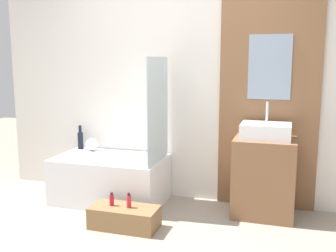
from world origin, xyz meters
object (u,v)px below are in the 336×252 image
object	(u,v)px
wooden_step_bench	(124,217)
bottle_soap_primary	(112,200)
bathtub	(110,179)
bottle_soap_secondary	(129,201)
vase_tall_dark	(80,139)
sink	(266,131)
vase_round_light	(92,145)

from	to	relation	value
wooden_step_bench	bottle_soap_primary	xyz separation A→B (m)	(-0.12, 0.00, 0.15)
bathtub	bottle_soap_secondary	world-z (taller)	bathtub
vase_tall_dark	bottle_soap_secondary	distance (m)	1.32
vase_tall_dark	bottle_soap_primary	world-z (taller)	vase_tall_dark
sink	vase_tall_dark	size ratio (longest dim) A/B	1.68
vase_tall_dark	bottle_soap_primary	bearing A→B (deg)	-47.14
bathtub	bottle_soap_secondary	size ratio (longest dim) A/B	8.46
vase_tall_dark	vase_round_light	distance (m)	0.18
sink	bottle_soap_secondary	distance (m)	1.43
vase_round_light	bottle_soap_primary	bearing A→B (deg)	-52.54
bottle_soap_primary	bottle_soap_secondary	xyz separation A→B (m)	(0.17, 0.00, 0.01)
bottle_soap_primary	bottle_soap_secondary	bearing A→B (deg)	0.00
bathtub	sink	bearing A→B (deg)	3.22
wooden_step_bench	vase_tall_dark	world-z (taller)	vase_tall_dark
vase_tall_dark	sink	bearing A→B (deg)	-4.72
bathtub	wooden_step_bench	size ratio (longest dim) A/B	1.88
bathtub	vase_round_light	size ratio (longest dim) A/B	8.23
sink	vase_round_light	distance (m)	1.93
vase_round_light	bottle_soap_primary	distance (m)	1.06
bathtub	vase_tall_dark	distance (m)	0.66
vase_round_light	bottle_soap_primary	xyz separation A→B (m)	(0.62, -0.81, -0.30)
vase_tall_dark	wooden_step_bench	bearing A→B (deg)	-43.00
bathtub	vase_tall_dark	bearing A→B (deg)	152.14
bottle_soap_primary	bottle_soap_secondary	world-z (taller)	bottle_soap_secondary
bottle_soap_primary	bottle_soap_secondary	distance (m)	0.17
vase_tall_dark	vase_round_light	size ratio (longest dim) A/B	1.96
bottle_soap_secondary	vase_round_light	bearing A→B (deg)	134.24
bathtub	sink	distance (m)	1.69
wooden_step_bench	bottle_soap_secondary	world-z (taller)	bottle_soap_secondary
bathtub	wooden_step_bench	xyz separation A→B (m)	(0.41, -0.58, -0.15)
wooden_step_bench	bottle_soap_secondary	xyz separation A→B (m)	(0.05, 0.00, 0.16)
wooden_step_bench	bottle_soap_secondary	size ratio (longest dim) A/B	4.50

